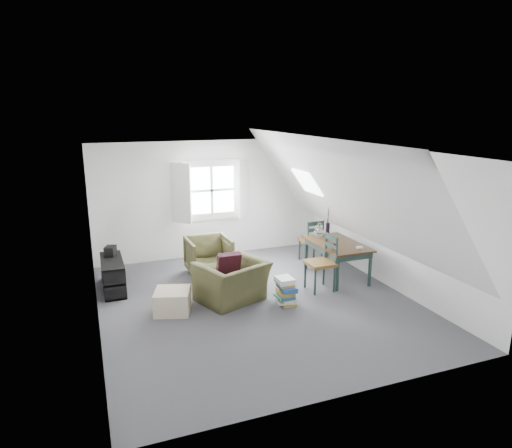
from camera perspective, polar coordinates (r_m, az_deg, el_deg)
name	(u,v)px	position (r m, az deg, el deg)	size (l,w,h in m)	color
floor	(257,302)	(7.74, 0.09, -9.73)	(5.50, 5.50, 0.00)	#47474B
ceiling	(257,152)	(7.10, 0.09, 9.04)	(5.50, 5.50, 0.00)	white
wall_back	(211,199)	(9.87, -5.62, 3.12)	(5.00, 5.00, 0.00)	white
wall_front	(349,293)	(4.98, 11.56, -8.42)	(5.00, 5.00, 0.00)	white
wall_left	(92,246)	(6.87, -19.81, -2.62)	(5.50, 5.50, 0.00)	white
wall_right	(387,217)	(8.51, 16.02, 0.83)	(5.50, 5.50, 0.00)	white
slope_left	(158,205)	(6.81, -12.19, 2.33)	(5.50, 5.50, 0.00)	white
slope_right	(342,192)	(7.88, 10.71, 3.99)	(5.50, 5.50, 0.00)	white
dormer_window	(212,190)	(9.76, -5.53, 4.20)	(1.71, 0.35, 1.30)	white
skylight	(307,182)	(9.00, 6.40, 5.22)	(0.55, 0.75, 0.04)	white
armchair_near	(232,301)	(7.80, -3.02, -9.54)	(1.05, 0.92, 0.68)	#424224
armchair_far	(209,274)	(9.01, -5.87, -6.26)	(0.80, 0.82, 0.75)	#424224
throw_pillow	(229,264)	(7.71, -3.42, -4.97)	(0.39, 0.11, 0.39)	#330E1B
ottoman	(172,301)	(7.44, -10.40, -9.46)	(0.54, 0.54, 0.36)	#C9B496
dining_table	(337,247)	(8.76, 10.09, -2.91)	(0.82, 1.36, 0.68)	black
demijohn	(319,232)	(9.01, 7.87, -0.98)	(0.20, 0.20, 0.28)	silver
vase_twigs	(328,228)	(9.20, 8.95, -0.54)	(0.08, 0.09, 0.63)	black
cup	(334,249)	(8.37, 9.69, -3.07)	(0.09, 0.09, 0.09)	black
paper_box	(360,248)	(8.47, 12.84, -2.89)	(0.11, 0.07, 0.04)	white
dining_chair_far	(312,240)	(9.59, 6.99, -1.99)	(0.43, 0.43, 0.92)	brown
dining_chair_near	(322,262)	(8.15, 8.26, -4.71)	(0.47, 0.47, 0.99)	brown
media_shelf	(113,277)	(8.50, -17.42, -6.32)	(0.36, 1.09, 0.56)	black
electronics_box	(110,251)	(8.65, -17.74, -3.28)	(0.17, 0.24, 0.19)	black
magazine_stack	(286,291)	(7.60, 3.74, -8.36)	(0.34, 0.40, 0.45)	#B29933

